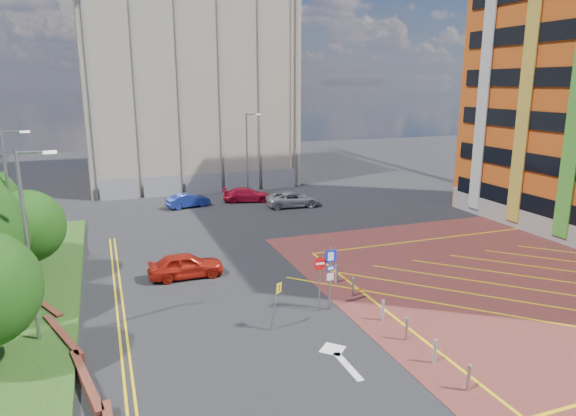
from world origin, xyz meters
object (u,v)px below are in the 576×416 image
car_red_back (247,195)px  lamp_back (248,151)px  warning_sign (276,300)px  sign_cluster (326,272)px  car_silver_back (293,199)px  lamp_left_near (29,240)px  tree_c (27,227)px  car_blue_back (188,200)px  lamp_left_far (10,194)px  car_red_left (186,265)px

car_red_back → lamp_back: bearing=-4.6°
warning_sign → car_red_back: warning_sign is taller
sign_cluster → car_red_back: size_ratio=0.72×
car_silver_back → lamp_left_near: bearing=141.6°
tree_c → lamp_left_near: size_ratio=0.61×
warning_sign → car_blue_back: warning_sign is taller
lamp_left_far → car_red_left: lamp_left_far is taller
lamp_back → car_blue_back: bearing=-153.0°
sign_cluster → car_red_left: bearing=130.2°
sign_cluster → car_red_left: (-5.69, 6.74, -1.24)m
lamp_left_far → car_silver_back: lamp_left_far is taller
sign_cluster → car_blue_back: size_ratio=0.84×
sign_cluster → car_silver_back: sign_cluster is taller
car_red_left → car_silver_back: 18.32m
sign_cluster → car_red_back: 24.31m
lamp_left_near → sign_cluster: size_ratio=2.50×
car_red_back → car_silver_back: car_silver_back is taller
lamp_left_far → car_blue_back: (11.97, 12.68, -4.03)m
tree_c → car_red_back: bearing=42.3°
car_red_back → sign_cluster: bearing=-172.8°
tree_c → car_red_left: (8.11, -2.27, -2.47)m
tree_c → car_silver_back: 23.25m
lamp_left_far → car_blue_back: bearing=46.6°
car_red_left → car_blue_back: 17.21m
lamp_left_far → sign_cluster: lamp_left_far is taller
tree_c → car_red_left: bearing=-15.7°
lamp_left_near → car_blue_back: 25.10m
lamp_left_far → warning_sign: size_ratio=3.56×
car_blue_back → car_silver_back: bearing=-121.3°
car_blue_back → warning_sign: bearing=166.7°
tree_c → sign_cluster: (13.80, -9.02, -1.24)m
sign_cluster → lamp_left_near: bearing=175.4°
car_blue_back → car_silver_back: (8.87, -2.96, 0.03)m
lamp_left_far → warning_sign: bearing=-45.9°
tree_c → lamp_back: lamp_back is taller
sign_cluster → car_red_left: size_ratio=0.76×
lamp_left_near → car_red_back: (15.53, 23.09, -4.01)m
sign_cluster → car_silver_back: size_ratio=0.67×
car_blue_back → lamp_left_near: bearing=143.4°
lamp_left_far → sign_cluster: size_ratio=2.50×
tree_c → car_red_back: tree_c is taller
lamp_left_near → car_red_back: size_ratio=1.79×
lamp_left_far → lamp_back: 24.46m
tree_c → car_silver_back: (19.92, 11.72, -2.53)m
car_silver_back → sign_cluster: bearing=168.9°
lamp_left_far → car_red_left: size_ratio=1.90×
sign_cluster → tree_c: bearing=146.8°
sign_cluster → car_blue_back: sign_cluster is taller
warning_sign → car_blue_back: size_ratio=0.59×
car_blue_back → car_red_back: (5.56, 0.41, 0.02)m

